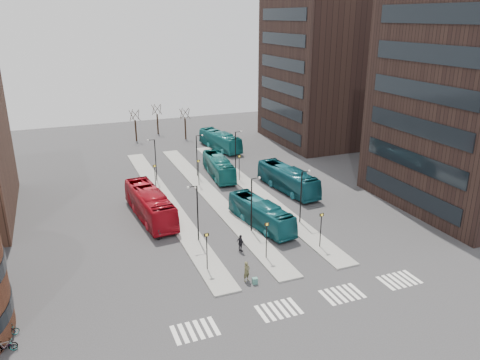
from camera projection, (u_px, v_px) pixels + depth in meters
name	position (u px, v px, depth m)	size (l,w,h in m)	color
ground	(315.00, 337.00, 34.36)	(160.00, 160.00, 0.00)	#2C2C2E
island_left	(166.00, 201.00, 59.18)	(2.50, 45.00, 0.15)	gray
island_mid	(211.00, 195.00, 61.29)	(2.50, 45.00, 0.15)	gray
island_right	(253.00, 189.00, 63.40)	(2.50, 45.00, 0.15)	gray
suitcase	(255.00, 281.00, 41.05)	(0.46, 0.36, 0.57)	navy
red_bus	(150.00, 204.00, 54.02)	(2.89, 12.35, 3.44)	#A50C19
teal_bus_a	(261.00, 214.00, 52.07)	(2.45, 10.46, 2.91)	#12525B
teal_bus_b	(219.00, 167.00, 68.19)	(2.49, 10.64, 2.96)	#136362
teal_bus_c	(288.00, 179.00, 62.61)	(2.70, 11.56, 3.22)	#124D5A
teal_bus_d	(220.00, 141.00, 82.11)	(2.61, 11.15, 3.11)	#15686B
traveller	(247.00, 271.00, 41.29)	(0.69, 0.45, 1.89)	brown
commuter_a	(159.00, 232.00, 49.02)	(0.81, 0.63, 1.67)	black
commuter_b	(241.00, 243.00, 46.51)	(1.05, 0.44, 1.80)	black
commuter_c	(276.00, 233.00, 49.16)	(0.96, 0.55, 1.49)	black
bicycle_near	(5.00, 347.00, 32.68)	(0.56, 1.60, 0.84)	gray
bicycle_mid	(5.00, 346.00, 32.64)	(0.46, 1.62, 0.98)	gray
bicycle_far	(7.00, 332.00, 34.14)	(0.59, 1.70, 0.89)	gray
crosswalk_stripes	(309.00, 302.00, 38.48)	(22.35, 2.40, 0.01)	silver
tower_far	(331.00, 58.00, 84.38)	(20.12, 20.00, 30.00)	black
sign_poles	(227.00, 197.00, 54.25)	(12.45, 22.12, 3.65)	black
lamp_posts	(220.00, 174.00, 58.60)	(14.04, 20.24, 6.12)	black
bare_trees	(160.00, 124.00, 89.23)	(10.97, 8.14, 5.90)	black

